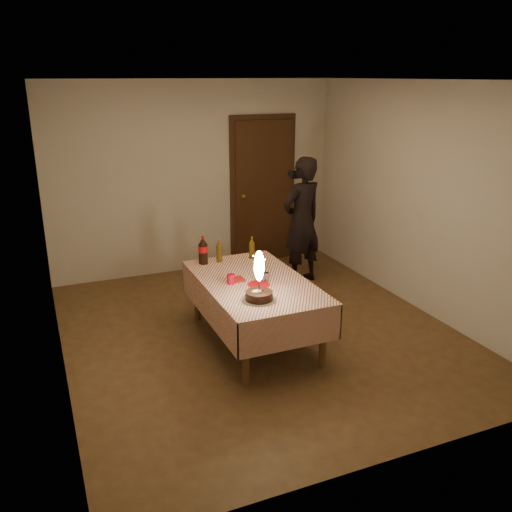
% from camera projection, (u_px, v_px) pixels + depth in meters
% --- Properties ---
extents(ground, '(4.00, 4.50, 0.01)m').
position_uv_depth(ground, '(260.00, 332.00, 5.85)').
color(ground, brown).
rests_on(ground, ground).
extents(room_shell, '(4.04, 4.54, 2.62)m').
position_uv_depth(room_shell, '(260.00, 179.00, 5.41)').
color(room_shell, beige).
rests_on(room_shell, ground).
extents(dining_table, '(1.02, 1.72, 0.67)m').
position_uv_depth(dining_table, '(254.00, 289.00, 5.49)').
color(dining_table, brown).
rests_on(dining_table, ground).
extents(birthday_cake, '(0.32, 0.32, 0.48)m').
position_uv_depth(birthday_cake, '(259.00, 287.00, 4.95)').
color(birthday_cake, white).
rests_on(birthday_cake, dining_table).
extents(red_plate, '(0.22, 0.22, 0.01)m').
position_uv_depth(red_plate, '(259.00, 284.00, 5.35)').
color(red_plate, red).
rests_on(red_plate, dining_table).
extents(red_cup, '(0.08, 0.08, 0.10)m').
position_uv_depth(red_cup, '(231.00, 279.00, 5.36)').
color(red_cup, '#B40C22').
rests_on(red_cup, dining_table).
extents(clear_cup, '(0.07, 0.07, 0.09)m').
position_uv_depth(clear_cup, '(266.00, 277.00, 5.43)').
color(clear_cup, silver).
rests_on(clear_cup, dining_table).
extents(napkin_stack, '(0.15, 0.15, 0.02)m').
position_uv_depth(napkin_stack, '(236.00, 279.00, 5.46)').
color(napkin_stack, '#A21712').
rests_on(napkin_stack, dining_table).
extents(cola_bottle, '(0.10, 0.10, 0.32)m').
position_uv_depth(cola_bottle, '(203.00, 250.00, 5.90)').
color(cola_bottle, black).
rests_on(cola_bottle, dining_table).
extents(amber_bottle_left, '(0.06, 0.06, 0.25)m').
position_uv_depth(amber_bottle_left, '(219.00, 251.00, 5.98)').
color(amber_bottle_left, '#52390E').
rests_on(amber_bottle_left, dining_table).
extents(amber_bottle_right, '(0.06, 0.06, 0.25)m').
position_uv_depth(amber_bottle_right, '(252.00, 248.00, 6.09)').
color(amber_bottle_right, '#52390E').
rests_on(amber_bottle_right, dining_table).
extents(photographer, '(0.70, 0.56, 1.67)m').
position_uv_depth(photographer, '(302.00, 221.00, 7.04)').
color(photographer, black).
rests_on(photographer, ground).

